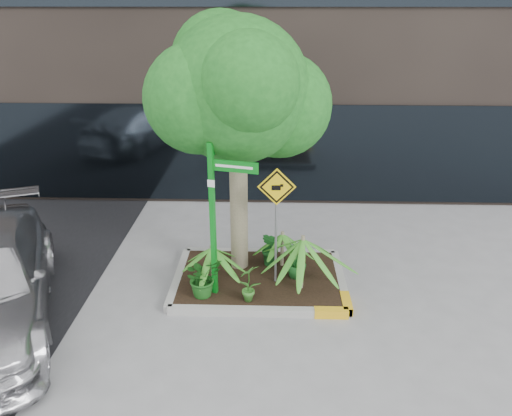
{
  "coord_description": "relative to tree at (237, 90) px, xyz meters",
  "views": [
    {
      "loc": [
        0.41,
        -8.2,
        5.19
      ],
      "look_at": [
        0.14,
        0.2,
        1.64
      ],
      "focal_mm": 35.0,
      "sensor_mm": 36.0,
      "label": 1
    }
  ],
  "objects": [
    {
      "name": "tree",
      "position": [
        0.0,
        0.0,
        0.0
      ],
      "size": [
        3.36,
        2.98,
        5.04
      ],
      "color": "gray",
      "rests_on": "ground"
    },
    {
      "name": "palm_back",
      "position": [
        0.87,
        0.02,
        -2.83
      ],
      "size": [
        0.85,
        0.85,
        0.94
      ],
      "color": "gray",
      "rests_on": "ground"
    },
    {
      "name": "palm_front",
      "position": [
        1.22,
        -0.83,
        -2.52
      ],
      "size": [
        1.22,
        1.22,
        1.35
      ],
      "color": "gray",
      "rests_on": "ground"
    },
    {
      "name": "cattle_sign",
      "position": [
        0.73,
        -0.57,
        -1.99
      ],
      "size": [
        0.7,
        0.17,
        2.28
      ],
      "rotation": [
        0.0,
        0.0,
        0.02
      ],
      "color": "slate",
      "rests_on": "ground"
    },
    {
      "name": "shrub_a",
      "position": [
        -0.59,
        -1.14,
        -3.16
      ],
      "size": [
        0.94,
        0.94,
        0.75
      ],
      "primitive_type": "imported",
      "rotation": [
        0.0,
        0.0,
        0.64
      ],
      "color": "#195317",
      "rests_on": "planter"
    },
    {
      "name": "planter",
      "position": [
        0.44,
        -0.47,
        -3.58
      ],
      "size": [
        3.35,
        2.36,
        0.15
      ],
      "color": "#9E9E99",
      "rests_on": "ground"
    },
    {
      "name": "ground",
      "position": [
        0.21,
        -0.74,
        -3.68
      ],
      "size": [
        80.0,
        80.0,
        0.0
      ],
      "primitive_type": "plane",
      "color": "gray",
      "rests_on": "ground"
    },
    {
      "name": "shrub_b",
      "position": [
        1.14,
        -0.43,
        -3.19
      ],
      "size": [
        0.41,
        0.41,
        0.68
      ],
      "primitive_type": "imported",
      "rotation": [
        0.0,
        0.0,
        1.66
      ],
      "color": "#1B5C20",
      "rests_on": "planter"
    },
    {
      "name": "street_sign_post",
      "position": [
        -0.32,
        -1.0,
        -1.82
      ],
      "size": [
        0.87,
        1.02,
        3.01
      ],
      "rotation": [
        0.0,
        0.0,
        -0.25
      ],
      "color": "#0C861C",
      "rests_on": "ground"
    },
    {
      "name": "palm_left",
      "position": [
        -0.47,
        -0.69,
        -2.79
      ],
      "size": [
        0.89,
        0.89,
        0.99
      ],
      "color": "gray",
      "rests_on": "ground"
    },
    {
      "name": "shrub_d",
      "position": [
        0.64,
        -0.0,
        -3.15
      ],
      "size": [
        0.58,
        0.58,
        0.76
      ],
      "primitive_type": "imported",
      "rotation": [
        0.0,
        0.0,
        5.29
      ],
      "color": "#195820",
      "rests_on": "planter"
    },
    {
      "name": "shrub_c",
      "position": [
        0.25,
        -1.29,
        -3.16
      ],
      "size": [
        0.55,
        0.55,
        0.74
      ],
      "primitive_type": "imported",
      "rotation": [
        0.0,
        0.0,
        3.88
      ],
      "color": "#317223",
      "rests_on": "planter"
    }
  ]
}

